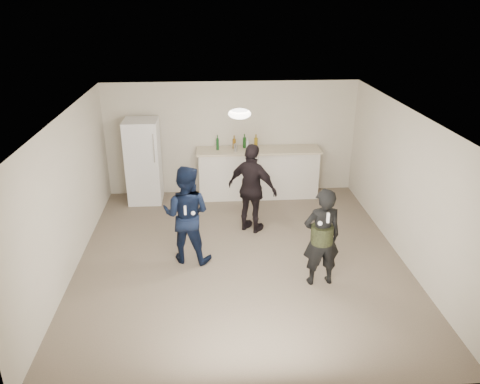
{
  "coord_description": "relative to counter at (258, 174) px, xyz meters",
  "views": [
    {
      "loc": [
        -0.5,
        -6.95,
        4.19
      ],
      "look_at": [
        0.0,
        0.2,
        1.15
      ],
      "focal_mm": 35.0,
      "sensor_mm": 36.0,
      "label": 1
    }
  ],
  "objects": [
    {
      "name": "fridge",
      "position": [
        -2.47,
        -0.07,
        0.38
      ],
      "size": [
        0.7,
        0.7,
        1.8
      ],
      "primitive_type": "cube",
      "color": "white",
      "rests_on": "floor"
    },
    {
      "name": "floor",
      "position": [
        -0.57,
        -2.67,
        -0.53
      ],
      "size": [
        6.0,
        6.0,
        0.0
      ],
      "primitive_type": "plane",
      "color": "#6B5B4C",
      "rests_on": "ground"
    },
    {
      "name": "counter_top",
      "position": [
        0.0,
        0.0,
        0.55
      ],
      "size": [
        2.68,
        0.64,
        0.04
      ],
      "primitive_type": "cube",
      "color": "beige",
      "rests_on": "counter"
    },
    {
      "name": "ceiling_dome",
      "position": [
        -0.57,
        -2.37,
        1.93
      ],
      "size": [
        0.36,
        0.36,
        0.16
      ],
      "primitive_type": "ellipsoid",
      "color": "white",
      "rests_on": "ceiling"
    },
    {
      "name": "man",
      "position": [
        -1.47,
        -2.63,
        0.32
      ],
      "size": [
        0.96,
        0.83,
        1.68
      ],
      "primitive_type": "imported",
      "rotation": [
        0.0,
        0.0,
        2.87
      ],
      "color": "#0F1E40",
      "rests_on": "floor"
    },
    {
      "name": "remote_man",
      "position": [
        -1.47,
        -2.91,
        0.53
      ],
      "size": [
        0.04,
        0.04,
        0.15
      ],
      "primitive_type": "cube",
      "color": "white",
      "rests_on": "man"
    },
    {
      "name": "camo_shorts",
      "position": [
        0.6,
        -3.48,
        0.32
      ],
      "size": [
        0.34,
        0.34,
        0.28
      ],
      "primitive_type": "cylinder",
      "color": "#2E3719",
      "rests_on": "woman"
    },
    {
      "name": "wall_right",
      "position": [
        2.18,
        -2.67,
        0.72
      ],
      "size": [
        0.0,
        6.0,
        6.0
      ],
      "primitive_type": "plane",
      "rotation": [
        1.57,
        0.0,
        -1.57
      ],
      "color": "beige",
      "rests_on": "floor"
    },
    {
      "name": "wall_front",
      "position": [
        -0.57,
        -5.67,
        0.72
      ],
      "size": [
        6.0,
        0.0,
        6.0
      ],
      "primitive_type": "plane",
      "rotation": [
        -1.57,
        0.0,
        0.0
      ],
      "color": "beige",
      "rests_on": "floor"
    },
    {
      "name": "woman",
      "position": [
        0.6,
        -3.48,
        0.27
      ],
      "size": [
        0.62,
        0.44,
        1.59
      ],
      "primitive_type": "imported",
      "rotation": [
        0.0,
        0.0,
        3.24
      ],
      "color": "black",
      "rests_on": "floor"
    },
    {
      "name": "counter",
      "position": [
        0.0,
        0.0,
        0.0
      ],
      "size": [
        2.6,
        0.56,
        1.05
      ],
      "primitive_type": "cube",
      "color": "silver",
      "rests_on": "floor"
    },
    {
      "name": "ceiling",
      "position": [
        -0.57,
        -2.67,
        1.98
      ],
      "size": [
        6.0,
        6.0,
        0.0
      ],
      "primitive_type": "plane",
      "rotation": [
        3.14,
        0.0,
        0.0
      ],
      "color": "silver",
      "rests_on": "wall_back"
    },
    {
      "name": "fridge_handle",
      "position": [
        -2.19,
        -0.44,
        0.78
      ],
      "size": [
        0.02,
        0.02,
        0.6
      ],
      "primitive_type": "cylinder",
      "color": "silver",
      "rests_on": "fridge"
    },
    {
      "name": "wall_left",
      "position": [
        -3.32,
        -2.67,
        0.72
      ],
      "size": [
        0.0,
        6.0,
        6.0
      ],
      "primitive_type": "plane",
      "rotation": [
        1.57,
        0.0,
        1.57
      ],
      "color": "beige",
      "rests_on": "floor"
    },
    {
      "name": "nunchuk_man",
      "position": [
        -1.35,
        -2.88,
        0.45
      ],
      "size": [
        0.07,
        0.07,
        0.07
      ],
      "primitive_type": "sphere",
      "color": "white",
      "rests_on": "man"
    },
    {
      "name": "nunchuk_woman",
      "position": [
        0.5,
        -3.7,
        0.62
      ],
      "size": [
        0.07,
        0.07,
        0.07
      ],
      "primitive_type": "sphere",
      "color": "white",
      "rests_on": "woman"
    },
    {
      "name": "shaker",
      "position": [
        -0.51,
        -0.09,
        0.65
      ],
      "size": [
        0.08,
        0.08,
        0.17
      ],
      "primitive_type": "cylinder",
      "color": "#B7B7BB",
      "rests_on": "counter_top"
    },
    {
      "name": "wall_back",
      "position": [
        -0.57,
        0.33,
        0.72
      ],
      "size": [
        6.0,
        0.0,
        6.0
      ],
      "primitive_type": "plane",
      "rotation": [
        1.57,
        0.0,
        0.0
      ],
      "color": "beige",
      "rests_on": "floor"
    },
    {
      "name": "bottle_cluster",
      "position": [
        -0.38,
        0.1,
        0.67
      ],
      "size": [
        0.91,
        0.27,
        0.25
      ],
      "color": "#13421A",
      "rests_on": "counter_top"
    },
    {
      "name": "spectator",
      "position": [
        -0.29,
        -1.65,
        0.33
      ],
      "size": [
        1.07,
        0.92,
        1.72
      ],
      "primitive_type": "imported",
      "rotation": [
        0.0,
        0.0,
        2.54
      ],
      "color": "black",
      "rests_on": "floor"
    },
    {
      "name": "remote_woman",
      "position": [
        0.6,
        -3.73,
        0.72
      ],
      "size": [
        0.04,
        0.04,
        0.15
      ],
      "primitive_type": "cube",
      "color": "white",
      "rests_on": "woman"
    }
  ]
}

